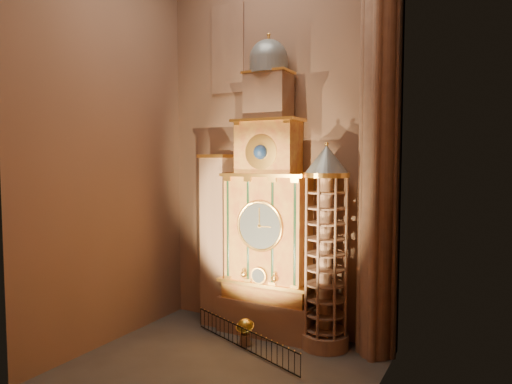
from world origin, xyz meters
The scene contains 11 objects.
floor centered at (0.00, 0.00, 0.00)m, with size 14.00×14.00×0.00m, color #383330.
wall_back centered at (0.00, 6.00, 11.00)m, with size 22.00×22.00×0.00m, color #8F634D.
wall_left centered at (-7.00, 0.00, 11.00)m, with size 22.00×22.00×0.00m, color #8F634D.
wall_right centered at (7.00, 0.00, 11.00)m, with size 22.00×22.00×0.00m, color #8F634D.
astronomical_clock centered at (0.00, 4.96, 6.68)m, with size 5.60×2.41×16.70m.
portrait_tower centered at (-3.40, 4.98, 5.15)m, with size 1.80×1.60×10.20m.
stair_turret centered at (3.50, 4.70, 5.27)m, with size 2.50×2.50×10.80m.
gothic_pier centered at (6.10, 5.00, 11.00)m, with size 2.04×2.04×22.00m.
stained_glass_window centered at (-3.20, 5.92, 16.50)m, with size 2.20×0.14×5.20m.
celestial_globe centered at (-0.32, 2.89, 0.87)m, with size 1.10×1.05×1.45m.
iron_railing centered at (-0.05, 2.34, 0.60)m, with size 7.66×3.14×1.11m.
Camera 1 is at (11.45, -17.67, 9.87)m, focal length 32.00 mm.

